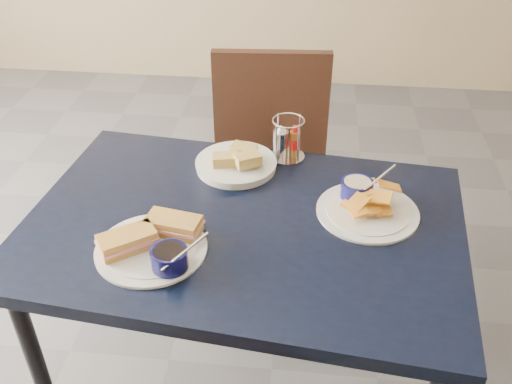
# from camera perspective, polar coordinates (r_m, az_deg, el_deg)

# --- Properties ---
(ground) EXTENTS (6.00, 6.00, 0.00)m
(ground) POSITION_cam_1_polar(r_m,az_deg,el_deg) (2.14, 1.55, -17.29)
(ground) COLOR #4D4D52
(ground) RESTS_ON ground
(dining_table) EXTENTS (1.24, 0.90, 0.75)m
(dining_table) POSITION_cam_1_polar(r_m,az_deg,el_deg) (1.58, -1.24, -4.88)
(dining_table) COLOR black
(dining_table) RESTS_ON ground
(chair_far) EXTENTS (0.47, 0.45, 0.93)m
(chair_far) POSITION_cam_1_polar(r_m,az_deg,el_deg) (2.20, 1.54, 3.15)
(chair_far) COLOR black
(chair_far) RESTS_ON ground
(sandwich_plate) EXTENTS (0.31, 0.28, 0.12)m
(sandwich_plate) POSITION_cam_1_polar(r_m,az_deg,el_deg) (1.45, -10.12, -5.03)
(sandwich_plate) COLOR white
(sandwich_plate) RESTS_ON dining_table
(plantain_plate) EXTENTS (0.28, 0.28, 0.12)m
(plantain_plate) POSITION_cam_1_polar(r_m,az_deg,el_deg) (1.60, 10.76, -1.06)
(plantain_plate) COLOR white
(plantain_plate) RESTS_ON dining_table
(bread_basket) EXTENTS (0.24, 0.24, 0.07)m
(bread_basket) POSITION_cam_1_polar(r_m,az_deg,el_deg) (1.75, -1.93, 2.92)
(bread_basket) COLOR white
(bread_basket) RESTS_ON dining_table
(condiment_caddy) EXTENTS (0.11, 0.11, 0.14)m
(condiment_caddy) POSITION_cam_1_polar(r_m,az_deg,el_deg) (1.78, 3.04, 5.06)
(condiment_caddy) COLOR silver
(condiment_caddy) RESTS_ON dining_table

